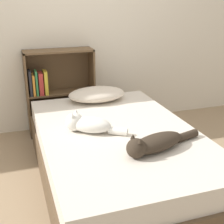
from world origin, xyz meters
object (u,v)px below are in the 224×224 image
(cat_light, at_px, (87,124))
(cat_dark, at_px, (155,143))
(pillow, at_px, (97,94))
(bookshelf, at_px, (57,90))
(bed, at_px, (118,156))

(cat_light, height_order, cat_dark, cat_light)
(pillow, bearing_deg, bookshelf, 127.30)
(pillow, height_order, cat_dark, cat_dark)
(cat_light, bearing_deg, bed, -157.53)
(cat_light, bearing_deg, pillow, -79.40)
(cat_dark, distance_m, bookshelf, 1.68)
(cat_light, distance_m, bookshelf, 1.17)
(bed, bearing_deg, bookshelf, 103.82)
(bed, xyz_separation_m, cat_light, (-0.24, 0.04, 0.30))
(bed, distance_m, bookshelf, 1.27)
(pillow, bearing_deg, cat_dark, -86.12)
(cat_light, bearing_deg, bookshelf, -55.30)
(cat_dark, relative_size, bookshelf, 0.68)
(pillow, xyz_separation_m, cat_dark, (0.08, -1.18, -0.01))
(bed, relative_size, cat_light, 4.33)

